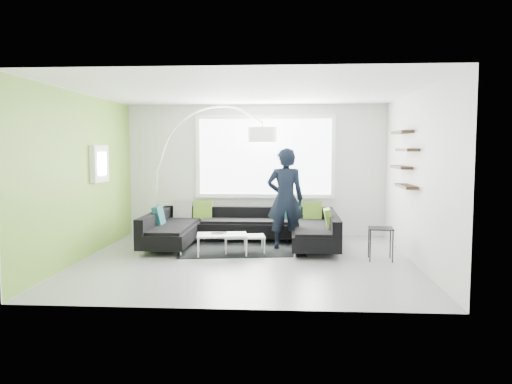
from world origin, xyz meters
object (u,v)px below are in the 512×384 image
(side_table, at_px, (380,244))
(person, at_px, (285,199))
(sectional_sofa, at_px, (243,229))
(laptop, at_px, (219,233))
(arc_lamp, at_px, (157,173))
(coffee_table, at_px, (233,243))

(side_table, distance_m, person, 1.94)
(sectional_sofa, distance_m, side_table, 2.61)
(person, bearing_deg, laptop, 23.97)
(arc_lamp, xyz_separation_m, laptop, (1.53, -1.58, -0.99))
(sectional_sofa, relative_size, coffee_table, 3.16)
(coffee_table, height_order, arc_lamp, arc_lamp)
(laptop, bearing_deg, sectional_sofa, 48.92)
(person, relative_size, laptop, 5.87)
(sectional_sofa, xyz_separation_m, coffee_table, (-0.11, -0.63, -0.15))
(coffee_table, height_order, side_table, side_table)
(sectional_sofa, relative_size, arc_lamp, 1.30)
(person, height_order, laptop, person)
(sectional_sofa, distance_m, person, 1.01)
(laptop, bearing_deg, arc_lamp, 118.18)
(coffee_table, bearing_deg, side_table, -17.12)
(arc_lamp, height_order, person, arc_lamp)
(person, bearing_deg, sectional_sofa, -12.80)
(arc_lamp, bearing_deg, coffee_table, -30.99)
(coffee_table, xyz_separation_m, laptop, (-0.24, -0.11, 0.20))
(arc_lamp, bearing_deg, person, -11.03)
(sectional_sofa, xyz_separation_m, side_table, (2.41, -1.00, -0.06))
(coffee_table, bearing_deg, person, 19.93)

